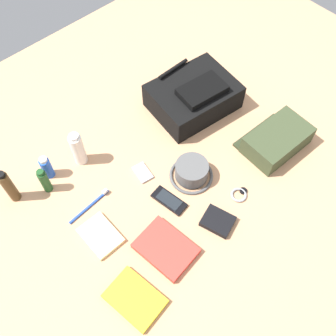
% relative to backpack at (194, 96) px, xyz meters
% --- Properties ---
extents(ground_plane, '(2.64, 2.02, 0.02)m').
position_rel_backpack_xyz_m(ground_plane, '(-0.32, -0.18, -0.08)').
color(ground_plane, tan).
rests_on(ground_plane, ground).
extents(backpack, '(0.38, 0.31, 0.15)m').
position_rel_backpack_xyz_m(backpack, '(0.00, 0.00, 0.00)').
color(backpack, black).
rests_on(backpack, ground_plane).
extents(toiletry_pouch, '(0.27, 0.21, 0.09)m').
position_rel_backpack_xyz_m(toiletry_pouch, '(0.09, -0.38, -0.02)').
color(toiletry_pouch, '#384228').
rests_on(toiletry_pouch, ground_plane).
extents(bucket_hat, '(0.17, 0.17, 0.08)m').
position_rel_backpack_xyz_m(bucket_hat, '(-0.26, -0.25, -0.03)').
color(bucket_hat, '#545454').
rests_on(bucket_hat, ground_plane).
extents(cologne_bottle, '(0.04, 0.04, 0.17)m').
position_rel_backpack_xyz_m(cologne_bottle, '(-0.81, 0.13, 0.02)').
color(cologne_bottle, '#473319').
rests_on(cologne_bottle, ground_plane).
extents(shampoo_bottle, '(0.03, 0.03, 0.13)m').
position_rel_backpack_xyz_m(shampoo_bottle, '(-0.70, 0.08, -0.00)').
color(shampoo_bottle, '#19471E').
rests_on(shampoo_bottle, ground_plane).
extents(deodorant_spray, '(0.04, 0.04, 0.11)m').
position_rel_backpack_xyz_m(deodorant_spray, '(-0.66, 0.13, -0.01)').
color(deodorant_spray, blue).
rests_on(deodorant_spray, ground_plane).
extents(toothpaste_tube, '(0.05, 0.05, 0.17)m').
position_rel_backpack_xyz_m(toothpaste_tube, '(-0.53, 0.10, 0.02)').
color(toothpaste_tube, white).
rests_on(toothpaste_tube, ground_plane).
extents(paperback_novel, '(0.15, 0.20, 0.02)m').
position_rel_backpack_xyz_m(paperback_novel, '(-0.73, -0.46, -0.06)').
color(paperback_novel, yellow).
rests_on(paperback_novel, ground_plane).
extents(travel_guidebook, '(0.17, 0.21, 0.03)m').
position_rel_backpack_xyz_m(travel_guidebook, '(-0.54, -0.41, -0.05)').
color(travel_guidebook, red).
rests_on(travel_guidebook, ground_plane).
extents(cell_phone, '(0.08, 0.14, 0.01)m').
position_rel_backpack_xyz_m(cell_phone, '(-0.40, -0.28, -0.06)').
color(cell_phone, black).
rests_on(cell_phone, ground_plane).
extents(media_player, '(0.07, 0.09, 0.01)m').
position_rel_backpack_xyz_m(media_player, '(-0.39, -0.11, -0.06)').
color(media_player, '#B7B7BC').
rests_on(media_player, ground_plane).
extents(wristwatch, '(0.07, 0.06, 0.01)m').
position_rel_backpack_xyz_m(wristwatch, '(-0.18, -0.44, -0.06)').
color(wristwatch, '#99999E').
rests_on(wristwatch, ground_plane).
extents(toothbrush, '(0.19, 0.02, 0.02)m').
position_rel_backpack_xyz_m(toothbrush, '(-0.62, -0.09, -0.06)').
color(toothbrush, blue).
rests_on(toothbrush, ground_plane).
extents(wallet, '(0.12, 0.13, 0.02)m').
position_rel_backpack_xyz_m(wallet, '(-0.33, -0.46, -0.05)').
color(wallet, black).
rests_on(wallet, ground_plane).
extents(notepad, '(0.11, 0.15, 0.02)m').
position_rel_backpack_xyz_m(notepad, '(-0.67, -0.21, -0.06)').
color(notepad, beige).
rests_on(notepad, ground_plane).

